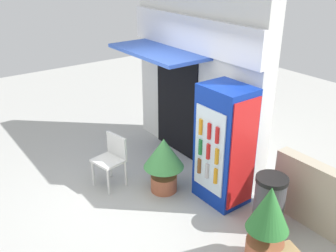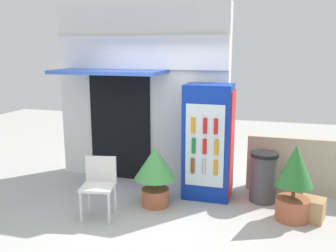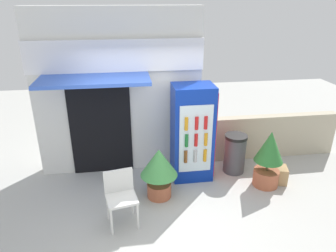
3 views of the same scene
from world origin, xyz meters
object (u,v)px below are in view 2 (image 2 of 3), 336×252
(drink_cooler, at_px, (208,142))
(potted_plant_curbside, at_px, (294,179))
(plastic_chair, at_px, (99,182))
(cardboard_box, at_px, (312,209))
(trash_bin, at_px, (263,177))
(potted_plant_near_shop, at_px, (155,170))

(drink_cooler, relative_size, potted_plant_curbside, 1.69)
(potted_plant_curbside, bearing_deg, plastic_chair, -166.55)
(drink_cooler, height_order, cardboard_box, drink_cooler)
(drink_cooler, xyz_separation_m, trash_bin, (0.89, 0.04, -0.52))
(plastic_chair, xyz_separation_m, cardboard_box, (2.96, 0.71, -0.36))
(drink_cooler, distance_m, potted_plant_near_shop, 0.99)
(plastic_chair, relative_size, trash_bin, 1.08)
(cardboard_box, bearing_deg, drink_cooler, 163.93)
(plastic_chair, relative_size, potted_plant_curbside, 0.79)
(potted_plant_curbside, bearing_deg, drink_cooler, 158.23)
(drink_cooler, relative_size, cardboard_box, 5.70)
(potted_plant_curbside, bearing_deg, potted_plant_near_shop, -177.91)
(plastic_chair, distance_m, trash_bin, 2.57)
(drink_cooler, relative_size, plastic_chair, 2.14)
(plastic_chair, relative_size, potted_plant_near_shop, 0.93)
(cardboard_box, bearing_deg, trash_bin, 144.38)
(potted_plant_near_shop, distance_m, cardboard_box, 2.34)
(potted_plant_curbside, xyz_separation_m, trash_bin, (-0.43, 0.57, -0.20))
(potted_plant_curbside, bearing_deg, cardboard_box, 13.94)
(potted_plant_curbside, distance_m, trash_bin, 0.74)
(drink_cooler, height_order, plastic_chair, drink_cooler)
(cardboard_box, bearing_deg, plastic_chair, -166.50)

